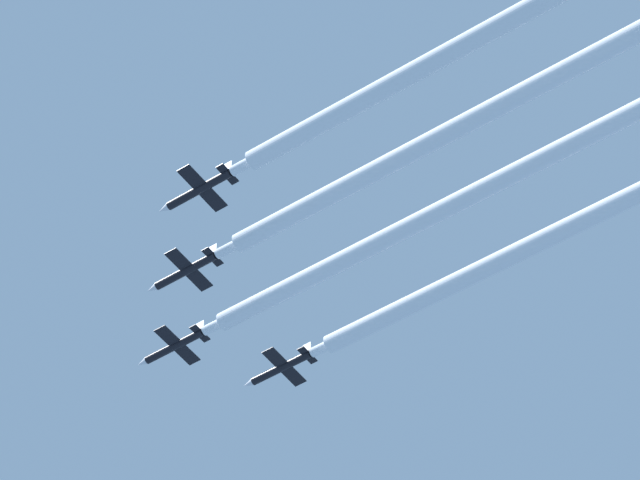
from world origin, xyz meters
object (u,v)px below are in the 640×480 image
jet_right_wingman (279,369)px  jet_outer_left (197,191)px  jet_lead (173,347)px  jet_left_wingman (184,272)px

jet_right_wingman → jet_outer_left: size_ratio=1.00×
jet_lead → jet_right_wingman: jet_lead is taller
jet_lead → jet_left_wingman: 14.75m
jet_lead → jet_left_wingman: jet_lead is taller
jet_right_wingman → jet_outer_left: 33.06m
jet_left_wingman → jet_lead: bearing=43.5°
jet_lead → jet_outer_left: jet_lead is taller
jet_lead → jet_outer_left: bearing=-136.2°
jet_lead → jet_left_wingman: size_ratio=1.00×
jet_left_wingman → jet_outer_left: (-10.58, -10.22, -1.59)m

